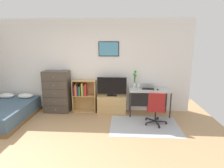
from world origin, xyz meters
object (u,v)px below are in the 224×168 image
object	(u,v)px
bamboo_vase	(135,79)
tv_stand	(112,104)
dresser	(57,92)
laptop	(148,87)
wine_glass	(139,85)
desk	(149,94)
bed	(3,112)
bookshelf	(83,93)
office_chair	(156,108)
computer_mouse	(158,89)
television	(112,87)

from	to	relation	value
bamboo_vase	tv_stand	bearing A→B (deg)	-173.71
dresser	laptop	size ratio (longest dim) A/B	2.92
bamboo_vase	wine_glass	bearing A→B (deg)	-64.93
desk	bed	bearing A→B (deg)	-169.22
bookshelf	laptop	world-z (taller)	bookshelf
bed	bamboo_vase	size ratio (longest dim) A/B	3.77
bookshelf	bamboo_vase	size ratio (longest dim) A/B	1.85
desk	office_chair	world-z (taller)	office_chair
dresser	computer_mouse	world-z (taller)	dresser
computer_mouse	bamboo_vase	bearing A→B (deg)	162.13
bamboo_vase	dresser	bearing A→B (deg)	-177.80
tv_stand	office_chair	xyz separation A→B (m)	(1.14, -0.79, 0.20)
bed	dresser	distance (m)	1.48
desk	bamboo_vase	bearing A→B (deg)	169.56
television	computer_mouse	xyz separation A→B (m)	(1.29, -0.11, -0.04)
office_chair	computer_mouse	xyz separation A→B (m)	(0.14, 0.66, 0.30)
bed	desk	size ratio (longest dim) A/B	1.71
office_chair	bamboo_vase	xyz separation A→B (m)	(-0.49, 0.86, 0.54)
bed	bamboo_vase	xyz separation A→B (m)	(3.50, 0.82, 0.78)
office_chair	laptop	distance (m)	0.87
laptop	computer_mouse	bearing A→B (deg)	-22.28
tv_stand	bamboo_vase	bearing A→B (deg)	6.29
television	office_chair	size ratio (longest dim) A/B	0.98
bookshelf	tv_stand	world-z (taller)	bookshelf
office_chair	wine_glass	xyz separation A→B (m)	(-0.39, 0.65, 0.42)
office_chair	bed	bearing A→B (deg)	-173.71
tv_stand	bamboo_vase	world-z (taller)	bamboo_vase
office_chair	bamboo_vase	world-z (taller)	bamboo_vase
bed	tv_stand	size ratio (longest dim) A/B	2.36
tv_stand	office_chair	bearing A→B (deg)	-34.58
office_chair	desk	bearing A→B (deg)	102.23
office_chair	computer_mouse	size ratio (longest dim) A/B	8.27
desk	television	bearing A→B (deg)	-179.03
computer_mouse	wine_glass	xyz separation A→B (m)	(-0.53, -0.01, 0.12)
dresser	office_chair	distance (m)	2.88
laptop	bamboo_vase	xyz separation A→B (m)	(-0.37, 0.07, 0.20)
dresser	laptop	world-z (taller)	dresser
desk	bamboo_vase	xyz separation A→B (m)	(-0.42, 0.08, 0.40)
laptop	bamboo_vase	distance (m)	0.43
computer_mouse	wine_glass	distance (m)	0.54
office_chair	computer_mouse	world-z (taller)	office_chair
bookshelf	television	size ratio (longest dim) A/B	1.13
television	wine_glass	bearing A→B (deg)	-8.65
tv_stand	laptop	size ratio (longest dim) A/B	1.95
television	desk	distance (m)	1.09
bed	dresser	xyz separation A→B (m)	(1.22, 0.73, 0.40)
desk	laptop	world-z (taller)	laptop
bed	tv_stand	distance (m)	2.94
bookshelf	bamboo_vase	xyz separation A→B (m)	(1.53, 0.02, 0.44)
dresser	tv_stand	size ratio (longest dim) A/B	1.49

